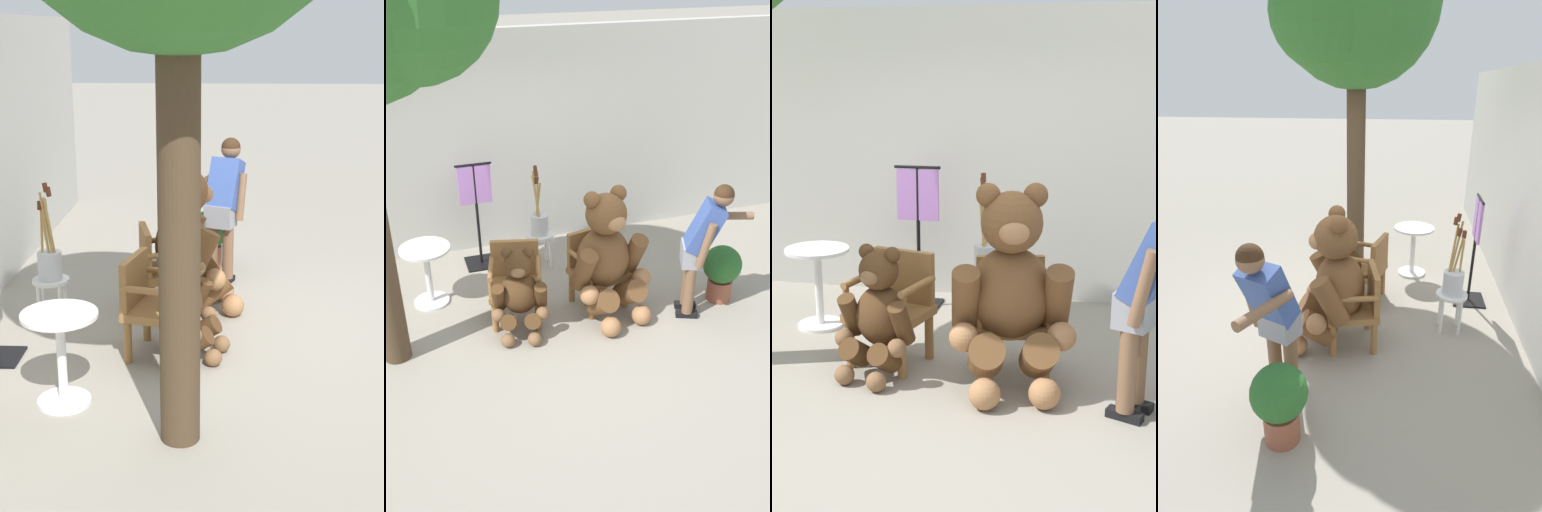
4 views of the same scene
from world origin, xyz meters
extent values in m
plane|color=gray|center=(0.00, 0.00, 0.00)|extent=(60.00, 60.00, 0.00)
cube|color=beige|center=(0.00, 2.40, 1.40)|extent=(10.00, 0.16, 2.80)
cube|color=olive|center=(-0.48, 0.49, 0.41)|extent=(0.67, 0.64, 0.07)
cylinder|color=olive|center=(-0.75, 0.34, 0.18)|extent=(0.07, 0.07, 0.37)
cylinder|color=olive|center=(-0.31, 0.23, 0.18)|extent=(0.07, 0.07, 0.37)
cylinder|color=olive|center=(-0.65, 0.75, 0.18)|extent=(0.07, 0.07, 0.37)
cylinder|color=olive|center=(-0.20, 0.64, 0.18)|extent=(0.07, 0.07, 0.37)
cube|color=olive|center=(-0.42, 0.72, 0.65)|extent=(0.52, 0.18, 0.42)
cylinder|color=olive|center=(-0.72, 0.55, 0.66)|extent=(0.17, 0.48, 0.06)
cylinder|color=olive|center=(-0.77, 0.35, 0.55)|extent=(0.05, 0.05, 0.22)
cylinder|color=olive|center=(-0.24, 0.43, 0.66)|extent=(0.17, 0.48, 0.06)
cylinder|color=olive|center=(-0.29, 0.23, 0.55)|extent=(0.05, 0.05, 0.22)
cube|color=olive|center=(0.48, 0.49, 0.41)|extent=(0.66, 0.63, 0.07)
cylinder|color=olive|center=(0.30, 0.23, 0.18)|extent=(0.07, 0.07, 0.37)
cylinder|color=olive|center=(0.75, 0.34, 0.18)|extent=(0.07, 0.07, 0.37)
cylinder|color=olive|center=(0.21, 0.64, 0.18)|extent=(0.07, 0.07, 0.37)
cylinder|color=olive|center=(0.65, 0.75, 0.18)|extent=(0.07, 0.07, 0.37)
cube|color=olive|center=(0.42, 0.72, 0.65)|extent=(0.52, 0.18, 0.42)
cylinder|color=olive|center=(0.23, 0.43, 0.66)|extent=(0.17, 0.48, 0.06)
cylinder|color=olive|center=(0.28, 0.23, 0.55)|extent=(0.05, 0.05, 0.22)
cylinder|color=olive|center=(0.72, 0.55, 0.66)|extent=(0.17, 0.48, 0.06)
cylinder|color=olive|center=(0.77, 0.35, 0.55)|extent=(0.05, 0.05, 0.22)
ellipsoid|color=brown|center=(0.48, 0.37, 0.67)|extent=(0.70, 0.63, 0.69)
sphere|color=brown|center=(0.49, 0.34, 1.20)|extent=(0.44, 0.44, 0.44)
ellipsoid|color=#A47148|center=(0.53, 0.16, 1.17)|extent=(0.24, 0.21, 0.16)
sphere|color=black|center=(0.53, 0.16, 1.18)|extent=(0.06, 0.06, 0.06)
sphere|color=brown|center=(0.32, 0.32, 1.39)|extent=(0.17, 0.17, 0.17)
sphere|color=brown|center=(0.64, 0.40, 1.39)|extent=(0.17, 0.17, 0.17)
cylinder|color=brown|center=(0.19, 0.18, 0.67)|extent=(0.28, 0.42, 0.52)
sphere|color=#A47148|center=(0.21, 0.05, 0.44)|extent=(0.21, 0.21, 0.21)
cylinder|color=brown|center=(0.82, 0.33, 0.67)|extent=(0.28, 0.42, 0.52)
sphere|color=#A47148|center=(0.87, 0.20, 0.44)|extent=(0.21, 0.21, 0.21)
cylinder|color=brown|center=(0.36, 0.08, 0.29)|extent=(0.35, 0.48, 0.41)
sphere|color=#A47148|center=(0.39, -0.13, 0.11)|extent=(0.22, 0.22, 0.22)
cylinder|color=brown|center=(0.72, 0.17, 0.29)|extent=(0.35, 0.48, 0.41)
sphere|color=#A47148|center=(0.78, -0.03, 0.11)|extent=(0.22, 0.22, 0.22)
ellipsoid|color=#4C3019|center=(-0.48, 0.31, 0.45)|extent=(0.48, 0.43, 0.47)
sphere|color=#4C3019|center=(-0.48, 0.29, 0.81)|extent=(0.30, 0.30, 0.30)
ellipsoid|color=brown|center=(-0.51, 0.17, 0.79)|extent=(0.16, 0.14, 0.11)
sphere|color=black|center=(-0.51, 0.17, 0.80)|extent=(0.04, 0.04, 0.04)
sphere|color=#4C3019|center=(-0.59, 0.33, 0.94)|extent=(0.12, 0.12, 0.12)
sphere|color=#4C3019|center=(-0.37, 0.28, 0.94)|extent=(0.12, 0.12, 0.12)
cylinder|color=#4C3019|center=(-0.71, 0.29, 0.45)|extent=(0.19, 0.28, 0.35)
sphere|color=brown|center=(-0.74, 0.20, 0.30)|extent=(0.14, 0.14, 0.14)
cylinder|color=#4C3019|center=(-0.28, 0.18, 0.45)|extent=(0.19, 0.28, 0.35)
sphere|color=brown|center=(-0.30, 0.09, 0.30)|extent=(0.14, 0.14, 0.14)
cylinder|color=#4C3019|center=(-0.64, 0.18, 0.20)|extent=(0.24, 0.32, 0.27)
sphere|color=brown|center=(-0.69, 0.04, 0.07)|extent=(0.15, 0.15, 0.15)
cylinder|color=#4C3019|center=(-0.40, 0.12, 0.20)|extent=(0.24, 0.32, 0.27)
sphere|color=brown|center=(-0.42, -0.02, 0.07)|extent=(0.15, 0.15, 0.15)
cube|color=black|center=(1.32, -0.07, 0.03)|extent=(0.26, 0.17, 0.06)
cylinder|color=brown|center=(1.32, -0.07, 0.47)|extent=(0.12, 0.12, 0.82)
cube|color=black|center=(1.39, 0.09, 0.03)|extent=(0.26, 0.17, 0.06)
cylinder|color=brown|center=(1.39, 0.09, 0.47)|extent=(0.12, 0.12, 0.82)
cube|color=gray|center=(1.35, 0.01, 0.75)|extent=(0.32, 0.36, 0.24)
cube|color=#385199|center=(1.45, -0.03, 1.07)|extent=(0.49, 0.45, 0.58)
cylinder|color=brown|center=(1.38, -0.21, 0.95)|extent=(0.20, 0.15, 0.51)
cylinder|color=white|center=(0.09, 1.56, 0.45)|extent=(0.34, 0.34, 0.03)
cylinder|color=white|center=(0.19, 1.65, 0.22)|extent=(0.04, 0.04, 0.43)
cylinder|color=white|center=(-0.01, 1.65, 0.22)|extent=(0.04, 0.04, 0.43)
cylinder|color=white|center=(0.19, 1.46, 0.22)|extent=(0.04, 0.04, 0.43)
cylinder|color=white|center=(-0.01, 1.46, 0.22)|extent=(0.04, 0.04, 0.43)
cylinder|color=silver|center=(0.09, 1.56, 0.59)|extent=(0.22, 0.22, 0.26)
cylinder|color=tan|center=(0.06, 1.52, 0.89)|extent=(0.10, 0.09, 0.70)
cylinder|color=#592D19|center=(0.06, 1.52, 1.29)|extent=(0.05, 0.05, 0.09)
cylinder|color=tan|center=(0.09, 1.61, 0.83)|extent=(0.11, 0.02, 0.57)
cylinder|color=#592D19|center=(0.09, 1.61, 1.15)|extent=(0.06, 0.04, 0.09)
cylinder|color=tan|center=(0.06, 1.55, 0.91)|extent=(0.06, 0.12, 0.74)
cylinder|color=#592D19|center=(0.06, 1.55, 1.32)|extent=(0.05, 0.05, 0.09)
cylinder|color=tan|center=(0.07, 1.57, 0.83)|extent=(0.08, 0.11, 0.59)
cylinder|color=#592D19|center=(0.07, 1.57, 1.17)|extent=(0.05, 0.05, 0.09)
cylinder|color=white|center=(-1.34, 1.14, 0.70)|extent=(0.56, 0.56, 0.03)
cylinder|color=white|center=(-1.34, 1.14, 0.34)|extent=(0.07, 0.07, 0.69)
cylinder|color=white|center=(-1.34, 1.14, 0.01)|extent=(0.40, 0.40, 0.03)
cube|color=black|center=(-0.63, 1.86, 0.01)|extent=(0.40, 0.40, 0.02)
cylinder|color=black|center=(-0.63, 1.86, 0.68)|extent=(0.04, 0.04, 1.35)
cylinder|color=black|center=(-0.63, 1.86, 1.35)|extent=(0.44, 0.03, 0.03)
cube|color=#B77AD1|center=(-0.63, 1.86, 1.09)|extent=(0.40, 0.03, 0.48)
camera|label=1|loc=(-6.01, -0.04, 2.67)|focal=50.00mm
camera|label=2|loc=(-1.53, -4.65, 3.68)|focal=40.00mm
camera|label=3|loc=(1.18, -4.46, 2.26)|focal=50.00mm
camera|label=4|loc=(4.08, 0.99, 2.58)|focal=28.00mm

